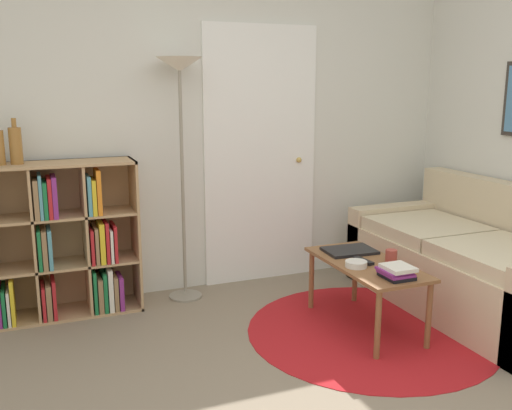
{
  "coord_description": "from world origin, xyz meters",
  "views": [
    {
      "loc": [
        -1.3,
        -1.92,
        1.58
      ],
      "look_at": [
        -0.03,
        1.23,
        0.85
      ],
      "focal_mm": 40.0,
      "sensor_mm": 36.0,
      "label": 1
    }
  ],
  "objects": [
    {
      "name": "floor_lamp",
      "position": [
        -0.28,
        2.04,
        1.52
      ],
      "size": [
        0.32,
        0.32,
        1.76
      ],
      "color": "gray",
      "rests_on": "ground_plane"
    },
    {
      "name": "wall_back",
      "position": [
        0.02,
        2.26,
        1.29
      ],
      "size": [
        7.01,
        0.11,
        2.6
      ],
      "color": "silver",
      "rests_on": "ground_plane"
    },
    {
      "name": "book_stack_on_table",
      "position": [
        0.67,
        0.75,
        0.49
      ],
      "size": [
        0.18,
        0.19,
        0.08
      ],
      "color": "black",
      "rests_on": "coffee_table"
    },
    {
      "name": "bottle_middle",
      "position": [
        -1.46,
        2.05,
        1.18
      ],
      "size": [
        0.06,
        0.06,
        0.28
      ],
      "color": "olive",
      "rests_on": "bookshelf"
    },
    {
      "name": "couch",
      "position": [
        1.61,
        1.08,
        0.3
      ],
      "size": [
        0.9,
        1.83,
        0.87
      ],
      "color": "#CCB793",
      "rests_on": "ground_plane"
    },
    {
      "name": "bottle_right",
      "position": [
        -1.37,
        2.06,
        1.19
      ],
      "size": [
        0.08,
        0.08,
        0.3
      ],
      "color": "olive",
      "rests_on": "bookshelf"
    },
    {
      "name": "coffee_table",
      "position": [
        0.68,
        1.08,
        0.39
      ],
      "size": [
        0.44,
        0.91,
        0.45
      ],
      "color": "brown",
      "rests_on": "ground_plane"
    },
    {
      "name": "remote",
      "position": [
        0.66,
        1.08,
        0.46
      ],
      "size": [
        0.06,
        0.17,
        0.02
      ],
      "color": "black",
      "rests_on": "coffee_table"
    },
    {
      "name": "laptop",
      "position": [
        0.69,
        1.31,
        0.46
      ],
      "size": [
        0.35,
        0.26,
        0.02
      ],
      "color": "black",
      "rests_on": "coffee_table"
    },
    {
      "name": "bookshelf",
      "position": [
        -1.17,
        2.05,
        0.5
      ],
      "size": [
        1.04,
        0.34,
        1.06
      ],
      "color": "tan",
      "rests_on": "ground_plane"
    },
    {
      "name": "bowl",
      "position": [
        0.56,
        1.02,
        0.46
      ],
      "size": [
        0.14,
        0.14,
        0.04
      ],
      "color": "silver",
      "rests_on": "coffee_table"
    },
    {
      "name": "cup",
      "position": [
        0.81,
        1.0,
        0.49
      ],
      "size": [
        0.07,
        0.07,
        0.09
      ],
      "color": "#A33D33",
      "rests_on": "coffee_table"
    },
    {
      "name": "rug",
      "position": [
        0.68,
        1.0,
        0.0
      ],
      "size": [
        1.61,
        1.61,
        0.01
      ],
      "color": "#B2191E",
      "rests_on": "ground_plane"
    }
  ]
}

